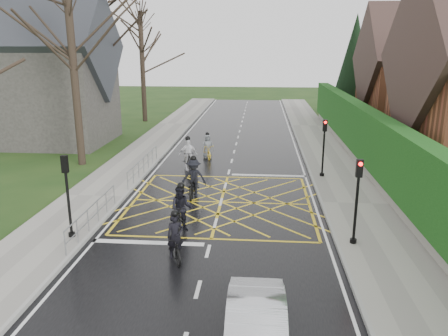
# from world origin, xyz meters

# --- Properties ---
(ground) EXTENTS (120.00, 120.00, 0.00)m
(ground) POSITION_xyz_m (0.00, 0.00, 0.00)
(ground) COLOR #173210
(ground) RESTS_ON ground
(road) EXTENTS (9.00, 80.00, 0.01)m
(road) POSITION_xyz_m (0.00, 0.00, 0.01)
(road) COLOR black
(road) RESTS_ON ground
(sidewalk_right) EXTENTS (3.00, 80.00, 0.15)m
(sidewalk_right) POSITION_xyz_m (6.00, 0.00, 0.07)
(sidewalk_right) COLOR gray
(sidewalk_right) RESTS_ON ground
(sidewalk_left) EXTENTS (3.00, 80.00, 0.15)m
(sidewalk_left) POSITION_xyz_m (-6.00, 0.00, 0.07)
(sidewalk_left) COLOR gray
(sidewalk_left) RESTS_ON ground
(stone_wall) EXTENTS (0.50, 38.00, 0.70)m
(stone_wall) POSITION_xyz_m (7.75, 6.00, 0.35)
(stone_wall) COLOR slate
(stone_wall) RESTS_ON ground
(hedge) EXTENTS (0.90, 38.00, 2.80)m
(hedge) POSITION_xyz_m (7.75, 6.00, 2.10)
(hedge) COLOR #123D10
(hedge) RESTS_ON stone_wall
(house_far) EXTENTS (9.80, 8.80, 10.30)m
(house_far) POSITION_xyz_m (14.75, 18.00, 4.36)
(house_far) COLOR brown
(house_far) RESTS_ON ground
(conifer) EXTENTS (4.60, 4.60, 10.00)m
(conifer) POSITION_xyz_m (10.75, 26.00, 4.99)
(conifer) COLOR black
(conifer) RESTS_ON ground
(church) EXTENTS (8.80, 7.80, 11.00)m
(church) POSITION_xyz_m (-13.54, 12.00, 4.93)
(church) COLOR #2D2B28
(church) RESTS_ON ground
(tree_near) EXTENTS (9.24, 9.24, 11.44)m
(tree_near) POSITION_xyz_m (-9.00, 6.00, 7.91)
(tree_near) COLOR black
(tree_near) RESTS_ON ground
(tree_mid) EXTENTS (10.08, 10.08, 12.48)m
(tree_mid) POSITION_xyz_m (-10.00, 14.00, 8.63)
(tree_mid) COLOR black
(tree_mid) RESTS_ON ground
(tree_far) EXTENTS (8.40, 8.40, 10.40)m
(tree_far) POSITION_xyz_m (-9.30, 22.00, 7.19)
(tree_far) COLOR black
(tree_far) RESTS_ON ground
(railing_south) EXTENTS (0.05, 5.04, 1.03)m
(railing_south) POSITION_xyz_m (-4.65, -3.50, 0.78)
(railing_south) COLOR slate
(railing_south) RESTS_ON ground
(railing_north) EXTENTS (0.05, 6.04, 1.03)m
(railing_north) POSITION_xyz_m (-4.65, 4.00, 0.79)
(railing_north) COLOR slate
(railing_north) RESTS_ON ground
(traffic_light_ne) EXTENTS (0.24, 0.31, 3.21)m
(traffic_light_ne) POSITION_xyz_m (5.10, 4.20, 1.66)
(traffic_light_ne) COLOR black
(traffic_light_ne) RESTS_ON ground
(traffic_light_se) EXTENTS (0.24, 0.31, 3.21)m
(traffic_light_se) POSITION_xyz_m (5.10, -4.20, 1.66)
(traffic_light_se) COLOR black
(traffic_light_se) RESTS_ON ground
(traffic_light_sw) EXTENTS (0.24, 0.31, 3.21)m
(traffic_light_sw) POSITION_xyz_m (-5.10, -4.50, 1.66)
(traffic_light_sw) COLOR black
(traffic_light_sw) RESTS_ON ground
(cyclist_rear) EXTENTS (1.24, 1.84, 1.70)m
(cyclist_rear) POSITION_xyz_m (-1.03, -5.61, 0.55)
(cyclist_rear) COLOR black
(cyclist_rear) RESTS_ON ground
(cyclist_back) EXTENTS (0.89, 1.96, 1.95)m
(cyclist_back) POSITION_xyz_m (-1.23, -3.32, 0.74)
(cyclist_back) COLOR black
(cyclist_back) RESTS_ON ground
(cyclist_mid) EXTENTS (1.18, 2.05, 1.99)m
(cyclist_mid) POSITION_xyz_m (-1.36, 0.73, 0.73)
(cyclist_mid) COLOR black
(cyclist_mid) RESTS_ON ground
(cyclist_front) EXTENTS (1.22, 2.07, 2.01)m
(cyclist_front) POSITION_xyz_m (-2.37, 5.18, 0.74)
(cyclist_front) COLOR black
(cyclist_front) RESTS_ON ground
(cyclist_lead) EXTENTS (1.15, 1.82, 1.67)m
(cyclist_lead) POSITION_xyz_m (-1.60, 8.13, 0.58)
(cyclist_lead) COLOR gold
(cyclist_lead) RESTS_ON ground
(car) EXTENTS (1.43, 3.98, 1.31)m
(car) POSITION_xyz_m (1.72, -10.24, 0.65)
(car) COLOR #B5B8BC
(car) RESTS_ON ground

